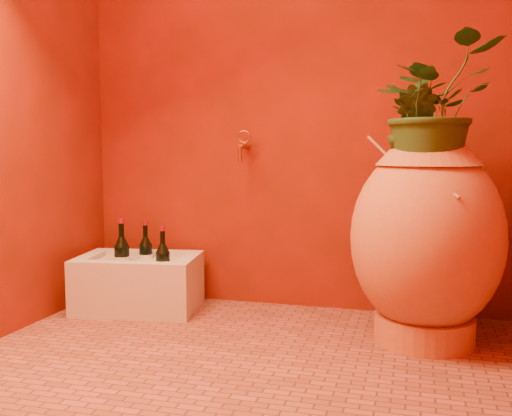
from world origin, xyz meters
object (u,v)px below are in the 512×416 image
(amphora, at_px, (427,237))
(wine_bottle_c, at_px, (122,259))
(wine_bottle_a, at_px, (163,265))
(wine_bottle_b, at_px, (146,257))
(stone_basin, at_px, (139,284))
(wall_tap, at_px, (243,145))

(amphora, xyz_separation_m, wine_bottle_c, (-1.60, 0.08, -0.20))
(wine_bottle_a, bearing_deg, wine_bottle_b, 137.14)
(stone_basin, distance_m, wine_bottle_a, 0.25)
(stone_basin, height_order, wine_bottle_c, wine_bottle_c)
(wine_bottle_a, xyz_separation_m, wall_tap, (0.35, 0.31, 0.64))
(stone_basin, bearing_deg, wine_bottle_a, -24.36)
(wine_bottle_b, xyz_separation_m, wine_bottle_c, (-0.07, -0.15, 0.01))
(amphora, height_order, wine_bottle_c, amphora)
(wine_bottle_a, relative_size, wall_tap, 1.77)
(stone_basin, distance_m, wine_bottle_c, 0.17)
(amphora, distance_m, wall_tap, 1.14)
(wine_bottle_b, distance_m, wall_tap, 0.85)
(wall_tap, bearing_deg, wine_bottle_a, -138.21)
(wine_bottle_b, relative_size, wall_tap, 1.78)
(amphora, xyz_separation_m, wall_tap, (-0.99, 0.37, 0.43))
(wine_bottle_a, height_order, wine_bottle_c, wine_bottle_c)
(amphora, relative_size, wine_bottle_c, 2.82)
(wine_bottle_b, bearing_deg, stone_basin, -91.24)
(amphora, distance_m, stone_basin, 1.57)
(stone_basin, height_order, wall_tap, wall_tap)
(wine_bottle_c, xyz_separation_m, wall_tap, (0.61, 0.29, 0.63))
(stone_basin, distance_m, wine_bottle_b, 0.16)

